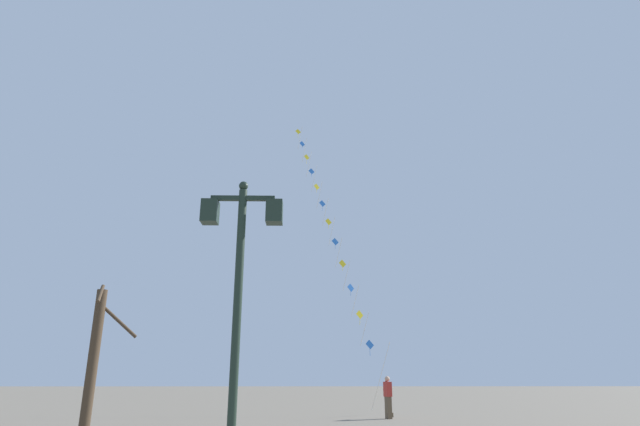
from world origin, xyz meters
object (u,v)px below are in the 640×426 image
(kite_train, at_px, (329,223))
(bare_tree, at_px, (94,356))
(kite_flyer, at_px, (388,396))
(twin_lantern_lamp_post, at_px, (239,267))

(kite_train, bearing_deg, bare_tree, -117.23)
(kite_flyer, distance_m, bare_tree, 12.09)
(bare_tree, bearing_deg, twin_lantern_lamp_post, -54.92)
(twin_lantern_lamp_post, bearing_deg, kite_flyer, 72.76)
(kite_flyer, bearing_deg, bare_tree, 109.20)
(twin_lantern_lamp_post, height_order, bare_tree, twin_lantern_lamp_post)
(kite_train, distance_m, bare_tree, 18.74)
(twin_lantern_lamp_post, bearing_deg, bare_tree, 125.08)
(twin_lantern_lamp_post, distance_m, kite_train, 23.63)
(kite_train, xyz_separation_m, bare_tree, (-7.59, -14.74, -8.73))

